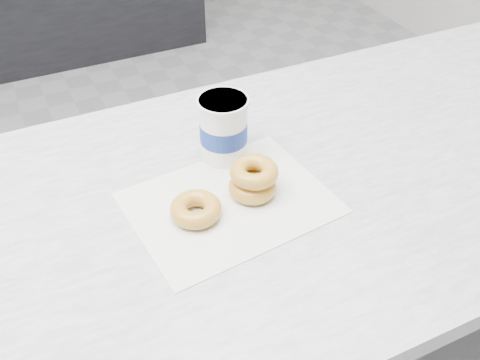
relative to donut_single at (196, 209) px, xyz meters
The scene contains 5 objects.
ground 1.13m from the donut_single, 111.54° to the left, with size 5.00×5.00×0.00m, color gray.
wax_paper 0.07m from the donut_single, ahead, with size 0.34×0.26×0.00m, color silver.
donut_single is the anchor object (origin of this frame).
donut_stack 0.12m from the donut_single, ahead, with size 0.10×0.10×0.06m.
coffee_cup 0.18m from the donut_single, 50.48° to the left, with size 0.10×0.10×0.13m.
Camera 1 is at (0.03, -1.25, 1.53)m, focal length 40.00 mm.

